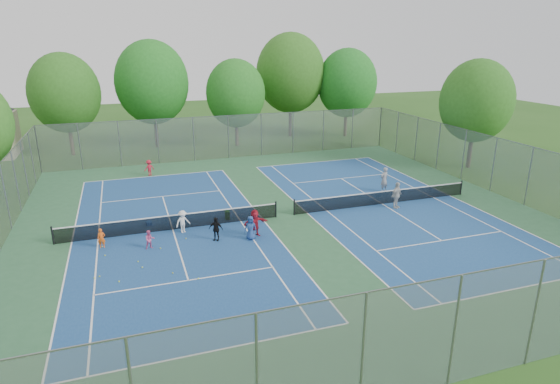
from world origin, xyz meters
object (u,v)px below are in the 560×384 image
at_px(net_left, 172,223).
at_px(instructor, 384,180).
at_px(ball_crate, 149,224).
at_px(ball_hopper, 227,215).
at_px(net_right, 383,198).

height_order(net_left, instructor, instructor).
xyz_separation_m(ball_crate, instructor, (16.75, 1.21, 0.80)).
distance_m(ball_hopper, instructor, 12.19).
height_order(net_left, ball_hopper, net_left).
bearing_deg(net_left, ball_crate, 137.97).
xyz_separation_m(net_left, instructor, (15.47, 2.37, 0.47)).
height_order(ball_hopper, instructor, instructor).
distance_m(net_left, ball_hopper, 3.48).
xyz_separation_m(net_left, ball_hopper, (3.42, 0.62, -0.18)).
height_order(ball_crate, ball_hopper, ball_hopper).
bearing_deg(ball_crate, instructor, 4.15).
relative_size(net_right, ball_hopper, 23.03).
distance_m(net_right, ball_hopper, 10.60).
height_order(net_right, ball_crate, net_right).
bearing_deg(net_left, instructor, 8.70).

